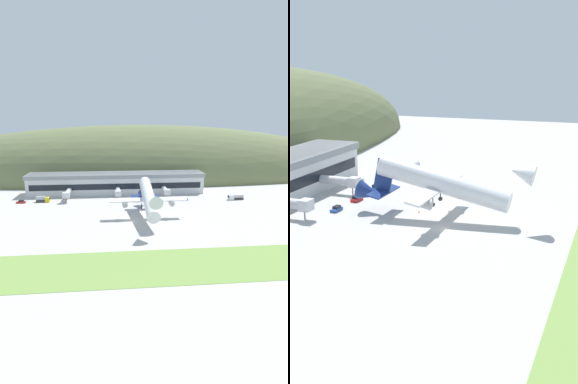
# 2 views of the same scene
# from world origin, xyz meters

# --- Properties ---
(ground_plane) EXTENTS (441.88, 441.88, 0.00)m
(ground_plane) POSITION_xyz_m (0.00, 0.00, 0.00)
(ground_plane) COLOR #B7B5AF
(jetway_1) EXTENTS (3.38, 13.09, 5.43)m
(jetway_1) POSITION_xyz_m (-4.87, 39.10, 3.99)
(jetway_1) COLOR silver
(jetway_1) RESTS_ON ground_plane
(jetway_2) EXTENTS (3.38, 12.60, 5.43)m
(jetway_2) POSITION_xyz_m (21.30, 39.36, 3.99)
(jetway_2) COLOR silver
(jetway_2) RESTS_ON ground_plane
(cargo_airplane) EXTENTS (33.46, 47.10, 14.54)m
(cargo_airplane) POSITION_xyz_m (7.59, 3.72, 9.12)
(cargo_airplane) COLOR silver
(service_car_0) EXTENTS (4.05, 2.18, 1.68)m
(service_car_0) POSITION_xyz_m (15.52, 31.46, 0.69)
(service_car_0) COLOR #B21E1E
(service_car_0) RESTS_ON ground_plane
(service_car_2) EXTENTS (4.15, 1.69, 1.60)m
(service_car_2) POSITION_xyz_m (29.93, 32.49, 0.66)
(service_car_2) COLOR #264C99
(service_car_2) RESTS_ON ground_plane
(service_car_3) EXTENTS (4.05, 1.72, 1.44)m
(service_car_3) POSITION_xyz_m (4.88, 31.86, 0.59)
(service_car_3) COLOR #264C99
(service_car_3) RESTS_ON ground_plane
(fuel_truck) EXTENTS (8.52, 2.86, 3.15)m
(fuel_truck) POSITION_xyz_m (58.02, 31.05, 1.52)
(fuel_truck) COLOR silver
(fuel_truck) RESTS_ON ground_plane
(traffic_cone_0) EXTENTS (0.52, 0.52, 0.58)m
(traffic_cone_0) POSITION_xyz_m (10.94, 10.60, 0.28)
(traffic_cone_0) COLOR orange
(traffic_cone_0) RESTS_ON ground_plane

